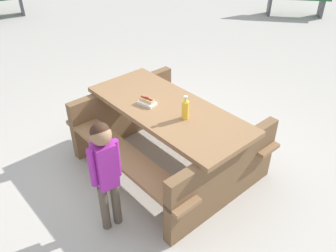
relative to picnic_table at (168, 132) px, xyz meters
name	(u,v)px	position (x,y,z in m)	size (l,w,h in m)	color
ground_plane	(168,165)	(0.00, 0.00, -0.44)	(30.00, 30.00, 0.00)	#B7B2A8
picnic_table	(168,132)	(0.00, 0.00, 0.00)	(1.87, 1.49, 0.75)	olive
soda_bottle	(185,108)	(-0.25, 0.02, 0.42)	(0.07, 0.07, 0.24)	yellow
hotdog_tray	(147,102)	(0.19, 0.11, 0.34)	(0.20, 0.14, 0.08)	white
child_in_coat	(105,165)	(-0.23, 0.94, 0.26)	(0.18, 0.27, 1.10)	brown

